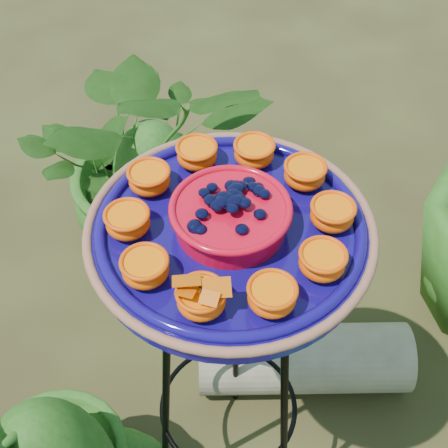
# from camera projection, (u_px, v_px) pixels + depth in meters

# --- Properties ---
(ground_plane) EXTENTS (20.00, 20.00, 0.00)m
(ground_plane) POSITION_uv_depth(u_px,v_px,m) (283.00, 427.00, 1.84)
(ground_plane) COLOR black
(ground_plane) RESTS_ON ground
(tripod_stand) EXTENTS (0.39, 0.39, 0.94)m
(tripod_stand) POSITION_uv_depth(u_px,v_px,m) (229.00, 354.00, 1.36)
(tripod_stand) COLOR black
(tripod_stand) RESTS_ON ground
(feeder_dish) EXTENTS (0.54, 0.54, 0.11)m
(feeder_dish) POSITION_uv_depth(u_px,v_px,m) (230.00, 228.00, 1.05)
(feeder_dish) COLOR #110861
(feeder_dish) RESTS_ON tripod_stand
(driftwood_log) EXTENTS (0.66, 0.38, 0.21)m
(driftwood_log) POSITION_uv_depth(u_px,v_px,m) (303.00, 359.00, 1.88)
(driftwood_log) COLOR gray
(driftwood_log) RESTS_ON ground
(shrub_back_left) EXTENTS (0.94, 0.89, 0.82)m
(shrub_back_left) POSITION_uv_depth(u_px,v_px,m) (152.00, 155.00, 2.04)
(shrub_back_left) COLOR #234813
(shrub_back_left) RESTS_ON ground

